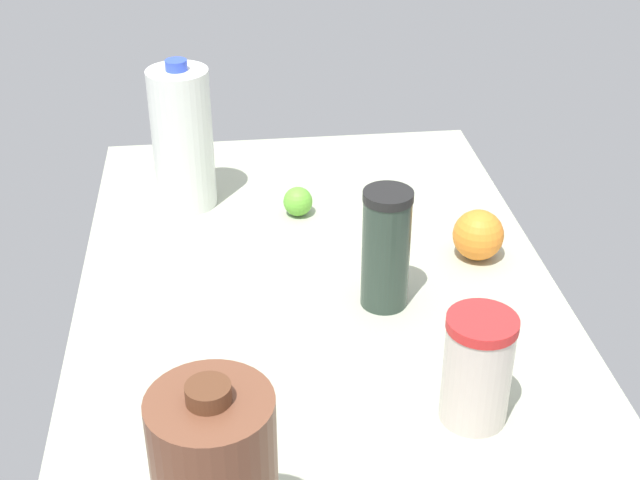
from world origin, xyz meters
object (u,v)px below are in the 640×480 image
(milk_jug, at_px, (182,139))
(lime_far_back, at_px, (298,201))
(shaker_bottle, at_px, (386,249))
(orange_by_jug, at_px, (478,235))
(tumbler_cup, at_px, (477,369))

(milk_jug, height_order, lime_far_back, milk_jug)
(shaker_bottle, distance_m, orange_by_jug, 0.22)
(milk_jug, bearing_deg, lime_far_back, -108.69)
(orange_by_jug, bearing_deg, lime_far_back, 57.52)
(lime_far_back, distance_m, orange_by_jug, 0.34)
(tumbler_cup, bearing_deg, shaker_bottle, 14.42)
(shaker_bottle, relative_size, tumbler_cup, 1.25)
(lime_far_back, bearing_deg, milk_jug, 71.31)
(shaker_bottle, height_order, tumbler_cup, shaker_bottle)
(shaker_bottle, bearing_deg, lime_far_back, 19.70)
(tumbler_cup, relative_size, milk_jug, 0.56)
(orange_by_jug, bearing_deg, tumbler_cup, 164.09)
(tumbler_cup, height_order, milk_jug, milk_jug)
(shaker_bottle, xyz_separation_m, tumbler_cup, (-0.27, -0.07, -0.02))
(shaker_bottle, relative_size, lime_far_back, 3.64)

